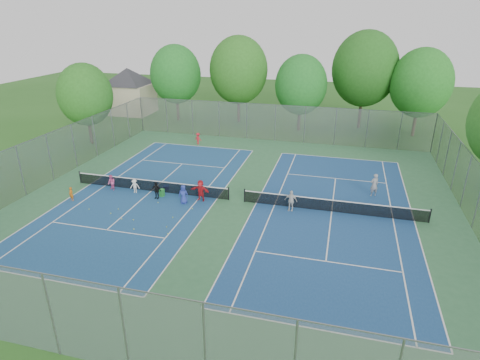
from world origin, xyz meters
name	(u,v)px	position (x,y,z in m)	size (l,w,h in m)	color
ground	(237,201)	(0.00, 0.00, 0.00)	(120.00, 120.00, 0.00)	#25591B
court_pad	(237,201)	(0.00, 0.00, 0.01)	(32.00, 32.00, 0.01)	#31683F
court_left	(151,191)	(-7.00, 0.00, 0.02)	(10.97, 23.77, 0.01)	navy
court_right	(332,212)	(7.00, 0.00, 0.02)	(10.97, 23.77, 0.01)	navy
net_left	(151,186)	(-7.00, 0.00, 0.46)	(12.87, 0.10, 0.91)	black
net_right	(332,206)	(7.00, 0.00, 0.46)	(12.87, 0.10, 0.91)	black
fence_north	(275,123)	(0.00, 16.00, 2.00)	(32.00, 0.10, 4.00)	gray
fence_south	(124,331)	(0.00, -16.00, 2.00)	(32.00, 0.10, 4.00)	gray
fence_west	(50,158)	(-16.00, 0.00, 2.00)	(32.00, 0.10, 4.00)	gray
fence_east	(478,200)	(16.00, 0.00, 2.00)	(32.00, 0.10, 4.00)	gray
house	(128,83)	(-22.00, 24.00, 4.21)	(11.03, 11.03, 7.30)	#B7A88C
tree_nw	(176,74)	(-14.00, 22.00, 5.89)	(6.40, 6.40, 9.58)	#443326
tree_nl	(239,70)	(-6.00, 23.00, 6.54)	(7.20, 7.20, 10.69)	#443326
tree_nc	(301,85)	(2.00, 21.00, 5.39)	(6.00, 6.00, 8.85)	#443326
tree_nr	(365,69)	(9.00, 24.00, 7.04)	(7.60, 7.60, 11.42)	#443326
tree_ne	(421,83)	(15.00, 22.00, 5.97)	(6.60, 6.60, 9.77)	#443326
tree_side_w	(85,95)	(-19.00, 10.00, 5.24)	(5.60, 5.60, 8.47)	#443326
ball_crate	(166,188)	(-5.99, 0.57, 0.17)	(0.40, 0.40, 0.34)	#183CB8
ball_hopper	(162,193)	(-5.74, -0.69, 0.30)	(0.31, 0.31, 0.60)	green
student_a	(71,194)	(-11.96, -3.12, 0.54)	(0.40, 0.26, 1.09)	#C75E12
student_b	(112,183)	(-10.10, -0.60, 0.64)	(0.62, 0.48, 1.28)	#E05795
student_c	(135,186)	(-8.08, -0.60, 0.56)	(0.73, 0.42, 1.13)	white
student_d	(156,190)	(-5.98, -1.12, 0.67)	(0.79, 0.33, 1.35)	black
student_e	(183,194)	(-3.67, -1.39, 0.73)	(0.71, 0.46, 1.45)	#293A96
student_f	(201,190)	(-2.62, -0.60, 0.82)	(1.52, 0.48, 1.64)	red
child_far_baseline	(198,139)	(-7.72, 12.63, 0.62)	(0.81, 0.46, 1.25)	red
instructor	(374,185)	(9.93, 3.57, 0.91)	(0.66, 0.44, 1.82)	gray
teen_court_b	(291,201)	(4.13, -0.53, 0.77)	(0.91, 0.38, 1.55)	silver
tennis_ball_0	(158,203)	(-5.55, -1.85, 0.03)	(0.07, 0.07, 0.07)	#C5EA36
tennis_ball_1	(133,220)	(-5.97, -4.77, 0.03)	(0.07, 0.07, 0.07)	#F0F438
tennis_ball_2	(192,209)	(-2.71, -2.16, 0.03)	(0.07, 0.07, 0.07)	#BCDC33
tennis_ball_3	(168,234)	(-2.94, -5.88, 0.03)	(0.07, 0.07, 0.07)	#ACCB2F
tennis_ball_4	(134,229)	(-5.32, -5.90, 0.03)	(0.07, 0.07, 0.07)	#C1DC33
tennis_ball_5	(122,219)	(-6.80, -4.86, 0.03)	(0.07, 0.07, 0.07)	#CED331
tennis_ball_6	(118,209)	(-7.82, -3.57, 0.03)	(0.07, 0.07, 0.07)	#C9E334
tennis_ball_7	(111,214)	(-7.98, -4.31, 0.03)	(0.07, 0.07, 0.07)	#E0F238
tennis_ball_8	(89,209)	(-9.85, -4.13, 0.03)	(0.07, 0.07, 0.07)	#B2D431
tennis_ball_9	(167,227)	(-3.38, -5.09, 0.03)	(0.07, 0.07, 0.07)	gold
tennis_ball_10	(173,218)	(-3.53, -3.75, 0.03)	(0.07, 0.07, 0.07)	#ADD130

